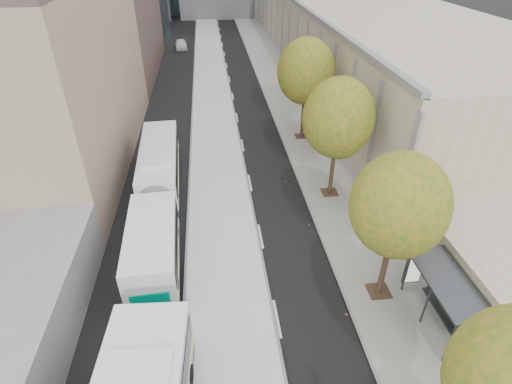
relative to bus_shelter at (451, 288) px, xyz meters
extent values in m
cube|color=silver|center=(-9.56, 24.04, -2.11)|extent=(4.25, 150.00, 0.15)
cube|color=gray|center=(-1.56, 24.04, -2.15)|extent=(4.75, 150.00, 0.08)
cube|color=tan|center=(9.81, 53.04, 1.81)|extent=(18.00, 92.00, 8.00)
cube|color=#383A3F|center=(-0.19, 0.04, 0.37)|extent=(1.90, 4.40, 0.10)
cylinder|color=#383A3F|center=(-0.89, -1.96, -0.91)|extent=(0.10, 0.10, 2.40)
cube|color=silver|center=(0.53, 0.04, -0.86)|extent=(0.04, 4.00, 2.10)
cylinder|color=#321E19|center=(-2.09, 2.04, -0.49)|extent=(0.28, 0.28, 3.24)
sphere|color=#205914|center=(-2.09, 2.04, 3.08)|extent=(4.20, 4.20, 4.20)
cylinder|color=#321E19|center=(-2.09, 11.04, -0.42)|extent=(0.28, 0.28, 3.38)
sphere|color=#205914|center=(-2.09, 11.04, 3.29)|extent=(4.40, 4.40, 4.40)
cylinder|color=#321E19|center=(-2.09, 20.04, -0.35)|extent=(0.28, 0.28, 3.51)
sphere|color=#205914|center=(-2.09, 20.04, 3.51)|extent=(4.60, 4.60, 4.60)
cube|color=white|center=(-13.37, 10.05, -0.80)|extent=(3.14, 16.72, 2.77)
cube|color=black|center=(-13.37, 10.05, -0.29)|extent=(3.17, 16.06, 0.96)
cube|color=#007D5E|center=(-13.37, 1.77, -1.13)|extent=(1.76, 0.14, 1.07)
imported|color=silver|center=(-13.66, 52.68, -1.48)|extent=(1.92, 4.23, 1.41)
camera|label=1|loc=(-9.74, -11.00, 12.81)|focal=28.00mm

